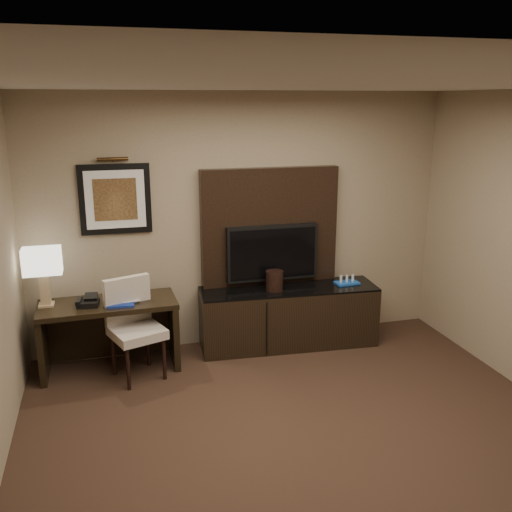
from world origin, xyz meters
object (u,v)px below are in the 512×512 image
object	(u,v)px
credenza	(288,316)
water_bottle	(146,288)
desk_chair	(137,331)
table_lamp	(43,275)
tv	(272,253)
minibar_tray	(347,280)
desk_phone	(88,301)
ice_bucket	(274,281)
desk	(110,336)

from	to	relation	value
credenza	water_bottle	distance (m)	1.58
desk_chair	table_lamp	xyz separation A→B (m)	(-0.82, 0.31, 0.54)
desk_chair	tv	bearing A→B (deg)	-1.11
table_lamp	minibar_tray	size ratio (longest dim) A/B	2.42
desk_chair	desk_phone	distance (m)	0.55
credenza	ice_bucket	world-z (taller)	ice_bucket
table_lamp	minibar_tray	distance (m)	3.13
water_bottle	ice_bucket	distance (m)	1.34
table_lamp	minibar_tray	bearing A→B (deg)	0.17
desk_phone	water_bottle	xyz separation A→B (m)	(0.56, 0.14, 0.04)
tv	ice_bucket	world-z (taller)	tv
table_lamp	desk_chair	bearing A→B (deg)	-20.92
credenza	ice_bucket	size ratio (longest dim) A/B	9.14
water_bottle	tv	bearing A→B (deg)	6.34
ice_bucket	minibar_tray	xyz separation A→B (m)	(0.83, -0.00, -0.06)
desk_chair	water_bottle	distance (m)	0.48
desk	water_bottle	size ratio (longest dim) A/B	7.52
tv	water_bottle	world-z (taller)	tv
table_lamp	ice_bucket	bearing A→B (deg)	0.27
tv	table_lamp	xyz separation A→B (m)	(-2.31, -0.18, -0.00)
tv	minibar_tray	distance (m)	0.88
minibar_tray	desk_chair	bearing A→B (deg)	-172.00
desk_phone	credenza	bearing A→B (deg)	12.07
table_lamp	water_bottle	world-z (taller)	table_lamp
desk	desk_chair	world-z (taller)	desk_chair
tv	ice_bucket	size ratio (longest dim) A/B	4.79
desk_chair	ice_bucket	size ratio (longest dim) A/B	4.56
credenza	desk_chair	size ratio (longest dim) A/B	2.00
desk_chair	water_bottle	xyz separation A→B (m)	(0.12, 0.35, 0.32)
table_lamp	ice_bucket	distance (m)	2.30
tv	desk_chair	xyz separation A→B (m)	(-1.49, -0.50, -0.54)
minibar_tray	desk_phone	bearing A→B (deg)	-177.57
desk	minibar_tray	world-z (taller)	minibar_tray
desk	tv	xyz separation A→B (m)	(1.74, 0.24, 0.67)
ice_bucket	minibar_tray	bearing A→B (deg)	-0.09
ice_bucket	water_bottle	bearing A→B (deg)	179.07
desk	minibar_tray	bearing A→B (deg)	-0.36
table_lamp	desk_phone	distance (m)	0.48
desk_phone	ice_bucket	world-z (taller)	ice_bucket
minibar_tray	desk	bearing A→B (deg)	-178.54
desk	water_bottle	world-z (taller)	water_bottle
desk	minibar_tray	distance (m)	2.57
credenza	desk_chair	world-z (taller)	desk_chair
ice_bucket	desk	bearing A→B (deg)	-177.79
table_lamp	desk_phone	bearing A→B (deg)	-15.39
minibar_tray	credenza	bearing A→B (deg)	176.97
desk	table_lamp	world-z (taller)	table_lamp
credenza	tv	distance (m)	0.72
tv	minibar_tray	size ratio (longest dim) A/B	3.89
desk_chair	minibar_tray	xyz separation A→B (m)	(2.30, 0.32, 0.23)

